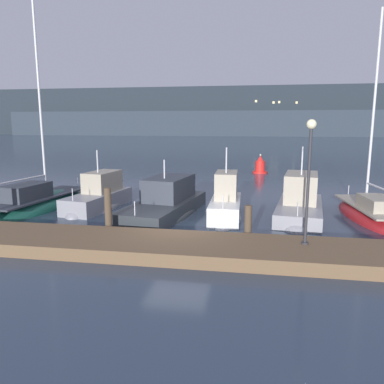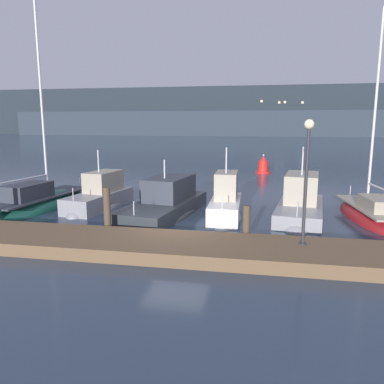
{
  "view_description": "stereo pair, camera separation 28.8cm",
  "coord_description": "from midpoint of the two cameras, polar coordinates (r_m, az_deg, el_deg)",
  "views": [
    {
      "loc": [
        3.0,
        -14.15,
        4.48
      ],
      "look_at": [
        0.0,
        3.51,
        1.2
      ],
      "focal_mm": 35.0,
      "sensor_mm": 36.0,
      "label": 1
    },
    {
      "loc": [
        3.28,
        -14.1,
        4.48
      ],
      "look_at": [
        0.0,
        3.51,
        1.2
      ],
      "focal_mm": 35.0,
      "sensor_mm": 36.0,
      "label": 2
    }
  ],
  "objects": [
    {
      "name": "ground_plane",
      "position": [
        15.15,
        -1.9,
        -6.84
      ],
      "size": [
        400.0,
        400.0,
        0.0
      ],
      "primitive_type": "plane",
      "color": "#2D3D51"
    },
    {
      "name": "dock",
      "position": [
        13.33,
        -3.67,
        -8.26
      ],
      "size": [
        24.47,
        2.8,
        0.45
      ],
      "primitive_type": "cube",
      "color": "brown",
      "rests_on": "ground"
    },
    {
      "name": "mooring_pile_1",
      "position": [
        15.5,
        -12.28,
        -2.92
      ],
      "size": [
        0.28,
        0.28,
        1.96
      ],
      "primitive_type": "cylinder",
      "color": "#4C3D2D",
      "rests_on": "ground"
    },
    {
      "name": "mooring_pile_2",
      "position": [
        14.39,
        8.85,
        -4.87
      ],
      "size": [
        0.28,
        0.28,
        1.45
      ],
      "primitive_type": "cylinder",
      "color": "#4C3D2D",
      "rests_on": "ground"
    },
    {
      "name": "sailboat_berth_1",
      "position": [
        21.68,
        -21.81,
        -1.94
      ],
      "size": [
        3.3,
        8.11,
        11.61
      ],
      "color": "#195647",
      "rests_on": "ground"
    },
    {
      "name": "motorboat_berth_2",
      "position": [
        20.72,
        -13.48,
        -1.5
      ],
      "size": [
        2.58,
        5.35,
        3.78
      ],
      "color": "gray",
      "rests_on": "ground"
    },
    {
      "name": "motorboat_berth_3",
      "position": [
        18.72,
        -3.73,
        -2.52
      ],
      "size": [
        3.71,
        7.56,
        3.31
      ],
      "color": "#2D3338",
      "rests_on": "ground"
    },
    {
      "name": "motorboat_berth_4",
      "position": [
        18.13,
        5.58,
        -2.59
      ],
      "size": [
        1.6,
        4.65,
        3.91
      ],
      "color": "white",
      "rests_on": "ground"
    },
    {
      "name": "motorboat_berth_5",
      "position": [
        19.05,
        16.55,
        -2.67
      ],
      "size": [
        3.1,
        6.54,
        4.1
      ],
      "color": "gray",
      "rests_on": "ground"
    },
    {
      "name": "sailboat_berth_6",
      "position": [
        19.8,
        25.97,
        -3.4
      ],
      "size": [
        2.63,
        6.74,
        10.28
      ],
      "color": "red",
      "rests_on": "ground"
    },
    {
      "name": "channel_buoy",
      "position": [
        34.94,
        11.02,
        3.85
      ],
      "size": [
        1.33,
        1.33,
        1.74
      ],
      "color": "red",
      "rests_on": "ground"
    },
    {
      "name": "dock_lamppost",
      "position": [
        12.81,
        17.75,
        4.27
      ],
      "size": [
        0.32,
        0.32,
        4.17
      ],
      "color": "#2D2D33",
      "rests_on": "dock"
    },
    {
      "name": "hillside_backdrop",
      "position": [
        149.46,
        8.29,
        11.78
      ],
      "size": [
        240.0,
        23.0,
        18.26
      ],
      "color": "#232B33",
      "rests_on": "ground"
    }
  ]
}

